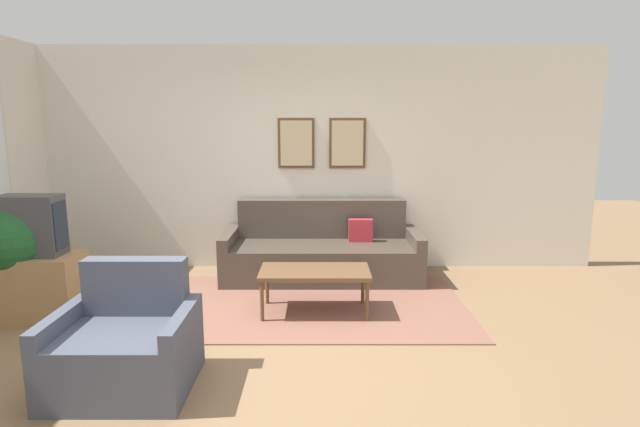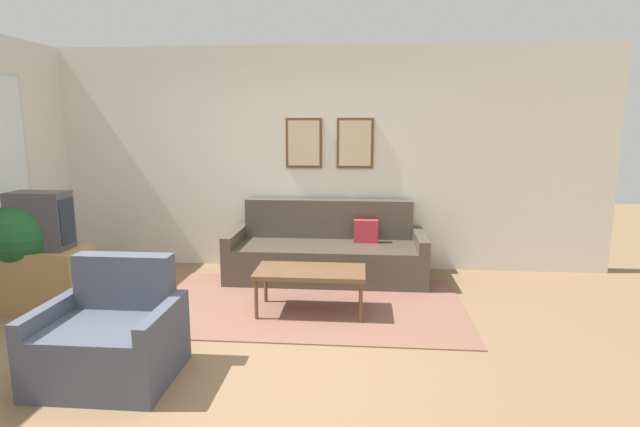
{
  "view_description": "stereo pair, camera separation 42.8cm",
  "coord_description": "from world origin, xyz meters",
  "px_view_note": "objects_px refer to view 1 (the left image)",
  "views": [
    {
      "loc": [
        0.6,
        -3.61,
        1.79
      ],
      "look_at": [
        0.59,
        1.55,
        0.85
      ],
      "focal_mm": 28.0,
      "sensor_mm": 36.0,
      "label": 1
    },
    {
      "loc": [
        1.03,
        -3.6,
        1.79
      ],
      "look_at": [
        0.59,
        1.55,
        0.85
      ],
      "focal_mm": 28.0,
      "sensor_mm": 36.0,
      "label": 2
    }
  ],
  "objects_px": {
    "potted_plant_tall": "(16,243)",
    "couch": "(323,252)",
    "coffee_table": "(316,274)",
    "armchair": "(127,346)",
    "tv": "(33,225)"
  },
  "relations": [
    {
      "from": "tv",
      "to": "armchair",
      "type": "distance_m",
      "value": 1.88
    },
    {
      "from": "tv",
      "to": "armchair",
      "type": "xyz_separation_m",
      "value": [
        1.29,
        -1.23,
        -0.59
      ]
    },
    {
      "from": "tv",
      "to": "potted_plant_tall",
      "type": "height_order",
      "value": "tv"
    },
    {
      "from": "couch",
      "to": "coffee_table",
      "type": "distance_m",
      "value": 1.15
    },
    {
      "from": "coffee_table",
      "to": "armchair",
      "type": "relative_size",
      "value": 1.14
    },
    {
      "from": "coffee_table",
      "to": "tv",
      "type": "relative_size",
      "value": 1.86
    },
    {
      "from": "coffee_table",
      "to": "armchair",
      "type": "xyz_separation_m",
      "value": [
        -1.28,
        -1.33,
        -0.11
      ]
    },
    {
      "from": "potted_plant_tall",
      "to": "tv",
      "type": "bearing_deg",
      "value": -6.45
    },
    {
      "from": "couch",
      "to": "armchair",
      "type": "xyz_separation_m",
      "value": [
        -1.36,
        -2.48,
        -0.02
      ]
    },
    {
      "from": "potted_plant_tall",
      "to": "couch",
      "type": "bearing_deg",
      "value": 23.47
    },
    {
      "from": "couch",
      "to": "potted_plant_tall",
      "type": "bearing_deg",
      "value": -156.53
    },
    {
      "from": "tv",
      "to": "potted_plant_tall",
      "type": "xyz_separation_m",
      "value": [
        -0.18,
        0.02,
        -0.17
      ]
    },
    {
      "from": "couch",
      "to": "coffee_table",
      "type": "height_order",
      "value": "couch"
    },
    {
      "from": "coffee_table",
      "to": "armchair",
      "type": "height_order",
      "value": "armchair"
    },
    {
      "from": "tv",
      "to": "potted_plant_tall",
      "type": "bearing_deg",
      "value": 173.55
    }
  ]
}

